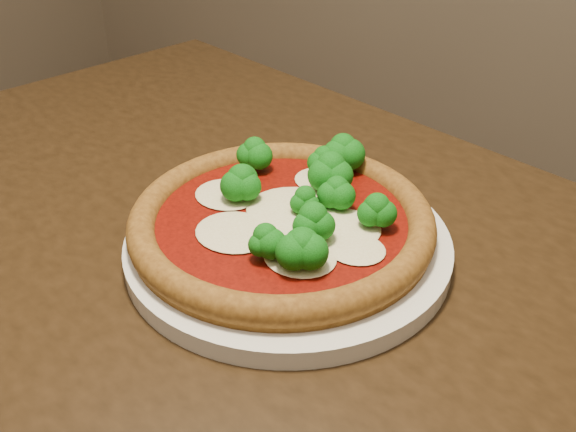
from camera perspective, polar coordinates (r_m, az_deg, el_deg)
The scene contains 3 objects.
dining_table at distance 0.63m, azimuth -4.06°, elevation -13.94°, with size 1.35×1.07×0.75m.
plate at distance 0.60m, azimuth 0.00°, elevation -2.48°, with size 0.30×0.30×0.02m, color silver.
pizza at distance 0.60m, azimuth -0.10°, elevation 0.13°, with size 0.29×0.29×0.06m.
Camera 1 is at (0.37, -0.14, 1.11)m, focal length 40.00 mm.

